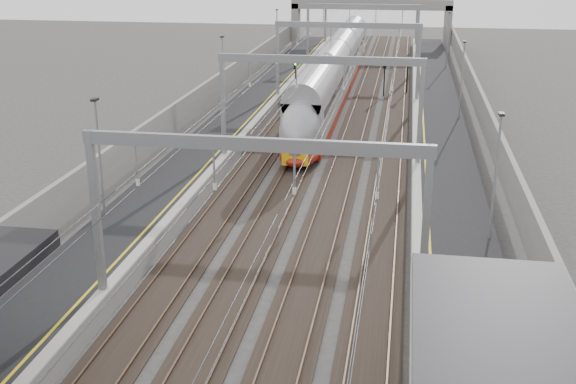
% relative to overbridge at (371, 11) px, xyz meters
% --- Properties ---
extents(platform_left, '(4.00, 120.00, 1.00)m').
position_rel_overbridge_xyz_m(platform_left, '(-8.00, -55.00, -4.81)').
color(platform_left, black).
rests_on(platform_left, ground).
extents(platform_right, '(4.00, 120.00, 1.00)m').
position_rel_overbridge_xyz_m(platform_right, '(8.00, -55.00, -4.81)').
color(platform_right, black).
rests_on(platform_right, ground).
extents(tracks, '(11.40, 140.00, 0.20)m').
position_rel_overbridge_xyz_m(tracks, '(0.00, -55.00, -5.26)').
color(tracks, black).
rests_on(tracks, ground).
extents(overhead_line, '(13.00, 140.00, 6.60)m').
position_rel_overbridge_xyz_m(overhead_line, '(0.00, -48.38, 0.83)').
color(overhead_line, gray).
rests_on(overhead_line, platform_left).
extents(overbridge, '(22.00, 2.20, 6.90)m').
position_rel_overbridge_xyz_m(overbridge, '(0.00, 0.00, 0.00)').
color(overbridge, slate).
rests_on(overbridge, ground).
extents(wall_left, '(0.30, 120.00, 3.20)m').
position_rel_overbridge_xyz_m(wall_left, '(-11.20, -55.00, -3.71)').
color(wall_left, slate).
rests_on(wall_left, ground).
extents(wall_right, '(0.30, 120.00, 3.20)m').
position_rel_overbridge_xyz_m(wall_right, '(11.20, -55.00, -3.71)').
color(wall_right, slate).
rests_on(wall_right, ground).
extents(train, '(2.75, 50.09, 4.35)m').
position_rel_overbridge_xyz_m(train, '(-1.50, -35.18, -3.18)').
color(train, '#9E1F0E').
rests_on(train, ground).
extents(signal_green, '(0.32, 0.32, 3.48)m').
position_rel_overbridge_xyz_m(signal_green, '(-5.20, -34.46, -2.89)').
color(signal_green, black).
rests_on(signal_green, ground).
extents(signal_red_near, '(0.32, 0.32, 3.48)m').
position_rel_overbridge_xyz_m(signal_red_near, '(3.20, -32.42, -2.89)').
color(signal_red_near, black).
rests_on(signal_red_near, ground).
extents(signal_red_far, '(0.32, 0.32, 3.48)m').
position_rel_overbridge_xyz_m(signal_red_far, '(5.40, -30.60, -2.89)').
color(signal_red_far, black).
rests_on(signal_red_far, ground).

